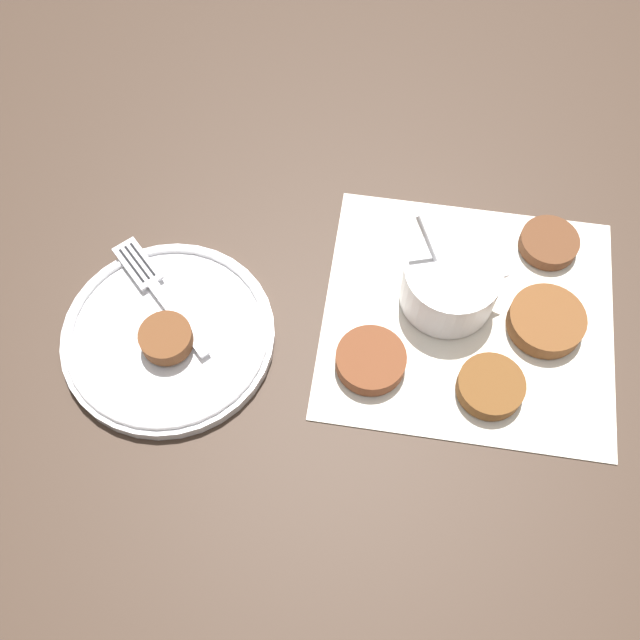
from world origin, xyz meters
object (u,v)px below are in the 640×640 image
at_px(serving_plate, 168,335).
at_px(fork, 153,285).
at_px(sauce_bowl, 450,286).
at_px(fritter_on_plate, 166,338).

xyz_separation_m(serving_plate, fork, (-0.02, 0.06, 0.01)).
height_order(serving_plate, fork, fork).
height_order(sauce_bowl, serving_plate, sauce_bowl).
xyz_separation_m(sauce_bowl, fork, (-0.33, 0.00, -0.01)).
relative_size(sauce_bowl, fritter_on_plate, 2.07).
bearing_deg(fritter_on_plate, fork, 108.15).
relative_size(serving_plate, fork, 1.53).
distance_m(sauce_bowl, serving_plate, 0.32).
relative_size(sauce_bowl, fork, 0.77).
height_order(sauce_bowl, fork, sauce_bowl).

